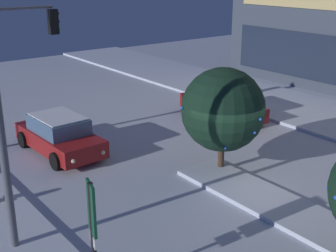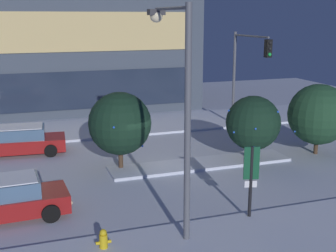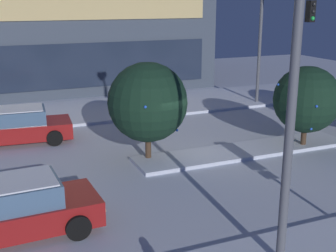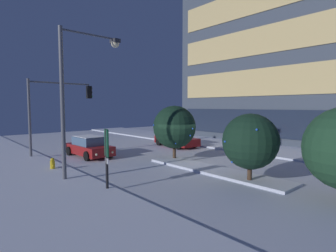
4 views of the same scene
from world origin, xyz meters
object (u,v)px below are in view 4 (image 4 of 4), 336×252
(car_near, at_px, (89,147))
(fire_hydrant, at_px, (53,165))
(street_lamp_arched, at_px, (80,82))
(decorated_tree_median, at_px, (174,127))
(car_far, at_px, (176,139))
(decorated_tree_right_of_median, at_px, (250,141))
(parking_info_sign, at_px, (107,152))
(traffic_light_corner_near_left, at_px, (58,102))

(car_near, height_order, fire_hydrant, car_near)
(street_lamp_arched, distance_m, decorated_tree_median, 7.20)
(street_lamp_arched, bearing_deg, decorated_tree_median, 2.12)
(fire_hydrant, bearing_deg, car_far, 100.06)
(car_far, bearing_deg, decorated_tree_right_of_median, 159.02)
(parking_info_sign, xyz_separation_m, decorated_tree_right_of_median, (3.33, 5.79, 0.29))
(traffic_light_corner_near_left, bearing_deg, decorated_tree_right_of_median, -72.43)
(decorated_tree_right_of_median, bearing_deg, decorated_tree_median, 171.32)
(car_near, relative_size, parking_info_sign, 1.65)
(car_far, height_order, decorated_tree_right_of_median, decorated_tree_right_of_median)
(parking_info_sign, relative_size, decorated_tree_median, 0.73)
(parking_info_sign, bearing_deg, street_lamp_arched, 103.25)
(car_near, xyz_separation_m, car_far, (0.73, 8.06, 0.00))
(street_lamp_arched, height_order, parking_info_sign, street_lamp_arched)
(decorated_tree_median, bearing_deg, decorated_tree_right_of_median, -8.68)
(car_far, distance_m, traffic_light_corner_near_left, 10.40)
(car_near, bearing_deg, fire_hydrant, -53.86)
(car_near, relative_size, traffic_light_corner_near_left, 0.80)
(parking_info_sign, distance_m, decorated_tree_median, 7.44)
(fire_hydrant, xyz_separation_m, parking_info_sign, (5.34, 0.55, 1.35))
(fire_hydrant, relative_size, decorated_tree_median, 0.20)
(street_lamp_arched, bearing_deg, fire_hydrant, 102.86)
(car_near, relative_size, car_far, 0.94)
(car_far, height_order, street_lamp_arched, street_lamp_arched)
(traffic_light_corner_near_left, xyz_separation_m, fire_hydrant, (4.82, -2.07, -3.59))
(decorated_tree_median, xyz_separation_m, decorated_tree_right_of_median, (6.39, -0.98, -0.25))
(car_near, distance_m, decorated_tree_median, 6.52)
(traffic_light_corner_near_left, bearing_deg, car_far, -16.24)
(fire_hydrant, xyz_separation_m, decorated_tree_median, (2.28, 7.32, 1.89))
(fire_hydrant, bearing_deg, decorated_tree_median, 72.69)
(parking_info_sign, xyz_separation_m, decorated_tree_median, (-3.06, 6.76, 0.54))
(decorated_tree_right_of_median, bearing_deg, traffic_light_corner_near_left, -162.43)
(fire_hydrant, bearing_deg, decorated_tree_right_of_median, 36.18)
(car_far, bearing_deg, traffic_light_corner_near_left, 78.74)
(parking_info_sign, bearing_deg, decorated_tree_right_of_median, -15.12)
(car_far, xyz_separation_m, parking_info_sign, (7.39, -11.01, 1.00))
(traffic_light_corner_near_left, bearing_deg, car_near, -54.79)
(car_near, relative_size, decorated_tree_right_of_median, 1.33)
(car_near, distance_m, parking_info_sign, 8.70)
(decorated_tree_median, height_order, decorated_tree_right_of_median, decorated_tree_median)
(car_near, relative_size, decorated_tree_median, 1.20)
(traffic_light_corner_near_left, height_order, parking_info_sign, traffic_light_corner_near_left)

